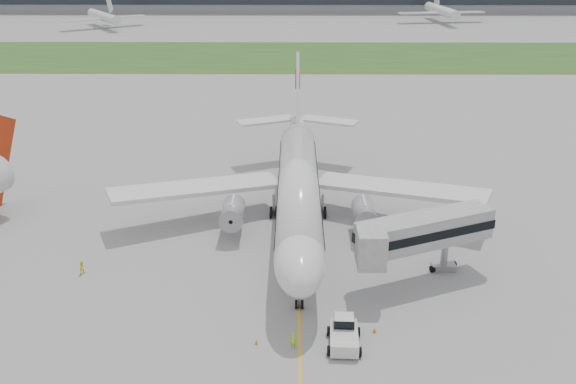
{
  "coord_description": "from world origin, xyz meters",
  "views": [
    {
      "loc": [
        -0.65,
        -69.63,
        35.13
      ],
      "look_at": [
        -1.27,
        2.0,
        5.51
      ],
      "focal_mm": 40.0,
      "sensor_mm": 36.0,
      "label": 1
    }
  ],
  "objects_px": {
    "jet_bridge": "(418,234)",
    "ground_crew_near": "(293,340)",
    "airliner": "(298,182)",
    "pushback_tug": "(344,333)"
  },
  "relations": [
    {
      "from": "jet_bridge",
      "to": "pushback_tug",
      "type": "bearing_deg",
      "value": -150.2
    },
    {
      "from": "airliner",
      "to": "ground_crew_near",
      "type": "xyz_separation_m",
      "value": [
        -0.61,
        -26.46,
        -4.82
      ]
    },
    {
      "from": "airliner",
      "to": "ground_crew_near",
      "type": "bearing_deg",
      "value": -91.33
    },
    {
      "from": "pushback_tug",
      "to": "ground_crew_near",
      "type": "height_order",
      "value": "pushback_tug"
    },
    {
      "from": "ground_crew_near",
      "to": "airliner",
      "type": "bearing_deg",
      "value": -95.16
    },
    {
      "from": "ground_crew_near",
      "to": "pushback_tug",
      "type": "bearing_deg",
      "value": -174.07
    },
    {
      "from": "jet_bridge",
      "to": "ground_crew_near",
      "type": "relative_size",
      "value": 9.31
    },
    {
      "from": "airliner",
      "to": "pushback_tug",
      "type": "bearing_deg",
      "value": -81.11
    },
    {
      "from": "pushback_tug",
      "to": "airliner",
      "type": "bearing_deg",
      "value": 101.54
    },
    {
      "from": "airliner",
      "to": "pushback_tug",
      "type": "distance_m",
      "value": 26.38
    }
  ]
}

